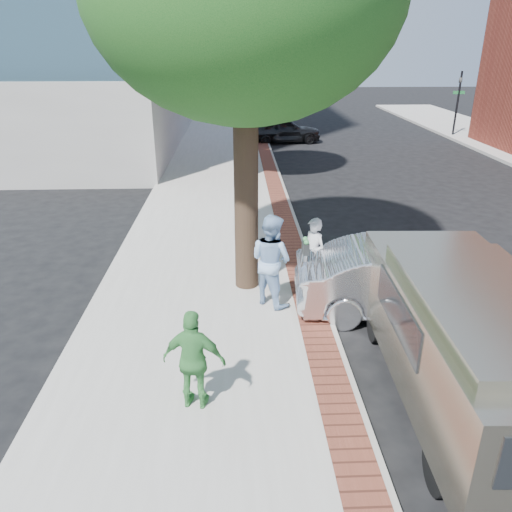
{
  "coord_description": "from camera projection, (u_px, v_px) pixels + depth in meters",
  "views": [
    {
      "loc": [
        -0.82,
        -8.43,
        5.28
      ],
      "look_at": [
        -0.42,
        1.11,
        1.2
      ],
      "focal_mm": 35.0,
      "sensor_mm": 36.0,
      "label": 1
    }
  ],
  "objects": [
    {
      "name": "person_green",
      "position": [
        194.0,
        360.0,
        7.37
      ],
      "size": [
        1.01,
        0.58,
        1.63
      ],
      "primitive_type": "imported",
      "rotation": [
        0.0,
        0.0,
        2.94
      ],
      "color": "#439548",
      "rests_on": "sidewalk"
    },
    {
      "name": "tree_far",
      "position": [
        242.0,
        43.0,
        18.78
      ],
      "size": [
        4.8,
        4.8,
        7.14
      ],
      "color": "black",
      "rests_on": "sidewalk"
    },
    {
      "name": "person_officer",
      "position": [
        271.0,
        260.0,
        10.35
      ],
      "size": [
        1.21,
        1.21,
        1.97
      ],
      "primitive_type": "imported",
      "rotation": [
        0.0,
        0.0,
        2.36
      ],
      "color": "#90B5DF",
      "rests_on": "sidewalk"
    },
    {
      "name": "parking_meter",
      "position": [
        305.0,
        257.0,
        10.31
      ],
      "size": [
        0.12,
        0.32,
        1.47
      ],
      "color": "gray",
      "rests_on": "sidewalk"
    },
    {
      "name": "sidewalk",
      "position": [
        216.0,
        208.0,
        17.12
      ],
      "size": [
        5.0,
        60.0,
        0.15
      ],
      "primitive_type": "cube",
      "color": "#9E9991",
      "rests_on": "ground"
    },
    {
      "name": "office_base",
      "position": [
        24.0,
        105.0,
        28.78
      ],
      "size": [
        18.2,
        22.2,
        4.0
      ],
      "primitive_type": "cube",
      "color": "gray",
      "rests_on": "ground"
    },
    {
      "name": "curb",
      "position": [
        290.0,
        207.0,
        17.21
      ],
      "size": [
        0.1,
        60.0,
        0.15
      ],
      "primitive_type": "cube",
      "color": "gray",
      "rests_on": "ground"
    },
    {
      "name": "signal_far",
      "position": [
        458.0,
        99.0,
        29.66
      ],
      "size": [
        0.7,
        0.15,
        3.8
      ],
      "color": "black",
      "rests_on": "ground"
    },
    {
      "name": "ground",
      "position": [
        280.0,
        333.0,
        9.85
      ],
      "size": [
        120.0,
        120.0,
        0.0
      ],
      "primitive_type": "plane",
      "color": "black",
      "rests_on": "ground"
    },
    {
      "name": "person_gray",
      "position": [
        313.0,
        254.0,
        11.04
      ],
      "size": [
        0.66,
        0.72,
        1.65
      ],
      "primitive_type": "imported",
      "rotation": [
        0.0,
        0.0,
        -0.98
      ],
      "color": "#BABBC0",
      "rests_on": "sidewalk"
    },
    {
      "name": "sedan_silver",
      "position": [
        410.0,
        280.0,
        10.3
      ],
      "size": [
        4.79,
        1.96,
        1.54
      ],
      "primitive_type": "imported",
      "rotation": [
        0.0,
        0.0,
        1.5
      ],
      "color": "silver",
      "rests_on": "ground"
    },
    {
      "name": "signal_near",
      "position": [
        264.0,
        99.0,
        29.22
      ],
      "size": [
        0.7,
        0.15,
        3.8
      ],
      "color": "black",
      "rests_on": "ground"
    },
    {
      "name": "van",
      "position": [
        464.0,
        332.0,
        7.77
      ],
      "size": [
        2.34,
        5.68,
        2.07
      ],
      "rotation": [
        0.0,
        0.0,
        -0.04
      ],
      "color": "gray",
      "rests_on": "ground"
    },
    {
      "name": "brick_strip",
      "position": [
        280.0,
        205.0,
        17.17
      ],
      "size": [
        0.6,
        60.0,
        0.01
      ],
      "primitive_type": "cube",
      "color": "brown",
      "rests_on": "sidewalk"
    },
    {
      "name": "bg_car",
      "position": [
        283.0,
        130.0,
        28.47
      ],
      "size": [
        4.44,
        2.27,
        1.45
      ],
      "primitive_type": "imported",
      "rotation": [
        0.0,
        0.0,
        1.71
      ],
      "color": "black",
      "rests_on": "ground"
    }
  ]
}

